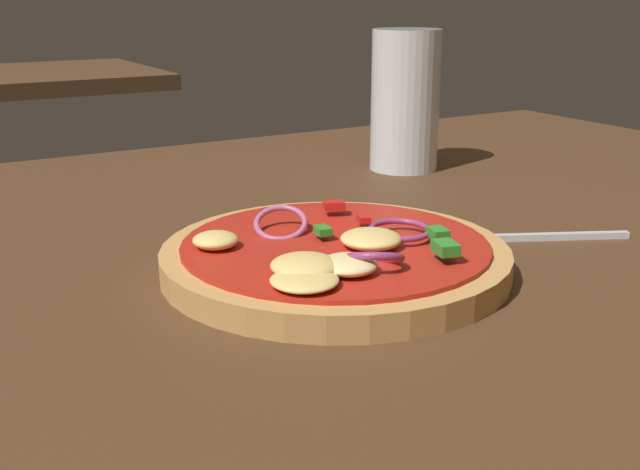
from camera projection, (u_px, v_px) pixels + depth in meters
The scene contains 4 objects.
dining_table at pixel (358, 303), 0.52m from camera, with size 1.25×0.98×0.03m.
pizza at pixel (335, 257), 0.52m from camera, with size 0.23×0.23×0.04m.
fork at pixel (514, 238), 0.59m from camera, with size 0.15×0.08×0.01m.
beer_glass at pixel (405, 108), 0.81m from camera, with size 0.07×0.07×0.14m.
Camera 1 is at (-0.27, -0.40, 0.22)m, focal length 44.44 mm.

